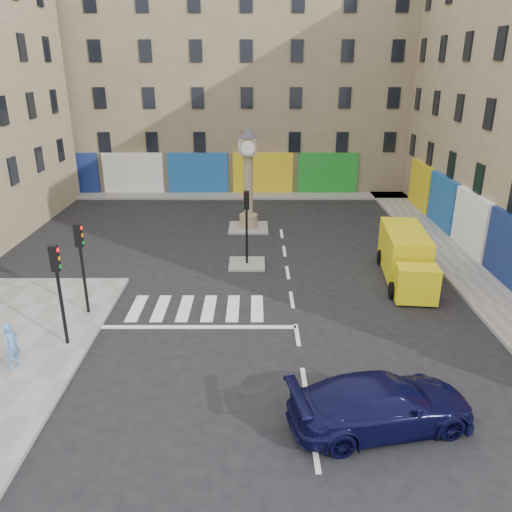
{
  "coord_description": "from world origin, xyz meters",
  "views": [
    {
      "loc": [
        -1.56,
        -15.36,
        9.46
      ],
      "look_at": [
        -1.54,
        4.06,
        2.0
      ],
      "focal_mm": 35.0,
      "sensor_mm": 36.0,
      "label": 1
    }
  ],
  "objects_px": {
    "traffic_light_left_far": "(81,255)",
    "navy_sedan": "(382,404)",
    "traffic_light_island": "(247,216)",
    "pedestrian_blue": "(12,345)",
    "yellow_van": "(406,256)",
    "traffic_light_left_near": "(58,280)",
    "clock_pillar": "(248,172)"
  },
  "relations": [
    {
      "from": "clock_pillar",
      "to": "yellow_van",
      "type": "distance_m",
      "value": 10.95
    },
    {
      "from": "traffic_light_left_far",
      "to": "yellow_van",
      "type": "bearing_deg",
      "value": 15.39
    },
    {
      "from": "traffic_light_left_far",
      "to": "navy_sedan",
      "type": "xyz_separation_m",
      "value": [
        10.21,
        -6.63,
        -1.87
      ]
    },
    {
      "from": "yellow_van",
      "to": "pedestrian_blue",
      "type": "relative_size",
      "value": 3.84
    },
    {
      "from": "traffic_light_island",
      "to": "navy_sedan",
      "type": "relative_size",
      "value": 0.71
    },
    {
      "from": "clock_pillar",
      "to": "pedestrian_blue",
      "type": "xyz_separation_m",
      "value": [
        -7.48,
        -15.3,
        -2.6
      ]
    },
    {
      "from": "clock_pillar",
      "to": "navy_sedan",
      "type": "height_order",
      "value": "clock_pillar"
    },
    {
      "from": "traffic_light_left_near",
      "to": "navy_sedan",
      "type": "bearing_deg",
      "value": -22.52
    },
    {
      "from": "traffic_light_left_near",
      "to": "navy_sedan",
      "type": "distance_m",
      "value": 11.21
    },
    {
      "from": "traffic_light_left_far",
      "to": "clock_pillar",
      "type": "distance_m",
      "value": 13.05
    },
    {
      "from": "clock_pillar",
      "to": "pedestrian_blue",
      "type": "distance_m",
      "value": 17.23
    },
    {
      "from": "navy_sedan",
      "to": "yellow_van",
      "type": "relative_size",
      "value": 0.85
    },
    {
      "from": "traffic_light_left_far",
      "to": "clock_pillar",
      "type": "relative_size",
      "value": 0.61
    },
    {
      "from": "traffic_light_left_far",
      "to": "traffic_light_island",
      "type": "height_order",
      "value": "traffic_light_left_far"
    },
    {
      "from": "yellow_van",
      "to": "clock_pillar",
      "type": "bearing_deg",
      "value": 140.46
    },
    {
      "from": "clock_pillar",
      "to": "navy_sedan",
      "type": "bearing_deg",
      "value": -77.77
    },
    {
      "from": "traffic_light_island",
      "to": "pedestrian_blue",
      "type": "bearing_deg",
      "value": -128.81
    },
    {
      "from": "traffic_light_left_near",
      "to": "clock_pillar",
      "type": "distance_m",
      "value": 15.19
    },
    {
      "from": "clock_pillar",
      "to": "navy_sedan",
      "type": "xyz_separation_m",
      "value": [
        3.91,
        -18.03,
        -2.8
      ]
    },
    {
      "from": "yellow_van",
      "to": "pedestrian_blue",
      "type": "bearing_deg",
      "value": -146.86
    },
    {
      "from": "clock_pillar",
      "to": "yellow_van",
      "type": "bearing_deg",
      "value": -45.45
    },
    {
      "from": "traffic_light_left_near",
      "to": "clock_pillar",
      "type": "relative_size",
      "value": 0.61
    },
    {
      "from": "traffic_light_left_near",
      "to": "traffic_light_left_far",
      "type": "distance_m",
      "value": 2.4
    },
    {
      "from": "traffic_light_left_near",
      "to": "pedestrian_blue",
      "type": "bearing_deg",
      "value": -128.17
    },
    {
      "from": "traffic_light_left_near",
      "to": "yellow_van",
      "type": "height_order",
      "value": "traffic_light_left_near"
    },
    {
      "from": "clock_pillar",
      "to": "traffic_light_left_far",
      "type": "bearing_deg",
      "value": -118.94
    },
    {
      "from": "traffic_light_island",
      "to": "clock_pillar",
      "type": "xyz_separation_m",
      "value": [
        0.0,
        6.0,
        0.96
      ]
    },
    {
      "from": "traffic_light_left_near",
      "to": "traffic_light_island",
      "type": "xyz_separation_m",
      "value": [
        6.3,
        7.8,
        -0.03
      ]
    },
    {
      "from": "yellow_van",
      "to": "traffic_light_island",
      "type": "bearing_deg",
      "value": 173.8
    },
    {
      "from": "navy_sedan",
      "to": "traffic_light_left_far",
      "type": "bearing_deg",
      "value": 45.14
    },
    {
      "from": "navy_sedan",
      "to": "pedestrian_blue",
      "type": "relative_size",
      "value": 3.25
    },
    {
      "from": "traffic_light_island",
      "to": "yellow_van",
      "type": "relative_size",
      "value": 0.6
    }
  ]
}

